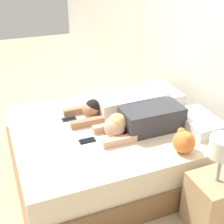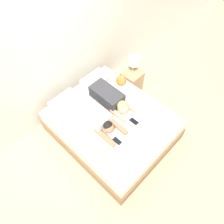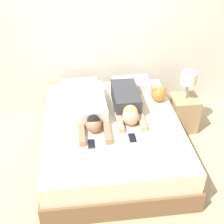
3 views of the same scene
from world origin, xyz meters
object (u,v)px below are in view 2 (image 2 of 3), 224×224
person_left (93,115)px  cell_phone_left (117,141)px  cell_phone_right (134,121)px  pillow_head_right (96,80)px  plush_toy (121,80)px  person_right (111,99)px  nightstand (132,80)px  bed (112,125)px  pillow_head_left (65,102)px

person_left → cell_phone_left: size_ratio=7.32×
cell_phone_right → pillow_head_right: bearing=81.0°
person_left → cell_phone_left: (-0.05, -0.60, -0.09)m
plush_toy → person_right: bearing=-157.9°
nightstand → person_left: bearing=-169.2°
bed → cell_phone_right: 0.47m
pillow_head_left → person_right: 0.81m
person_right → plush_toy: size_ratio=4.15×
pillow_head_right → cell_phone_right: pillow_head_right is taller
pillow_head_left → person_left: bearing=-76.3°
person_left → person_right: (0.44, 0.01, 0.02)m
person_left → plush_toy: plush_toy is taller
plush_toy → person_left: bearing=-167.8°
bed → cell_phone_left: size_ratio=13.21×
nightstand → pillow_head_left: bearing=167.3°
bed → pillow_head_right: bearing=65.0°
pillow_head_right → plush_toy: size_ratio=2.43×
pillow_head_right → bed: bearing=-115.0°
pillow_head_right → cell_phone_right: bearing=-99.0°
bed → nightstand: 1.17m
bed → person_left: bearing=136.6°
pillow_head_left → plush_toy: plush_toy is taller
pillow_head_left → cell_phone_right: (0.56, -1.12, -0.05)m
plush_toy → cell_phone_right: bearing=-122.9°
pillow_head_left → plush_toy: (1.04, -0.38, 0.05)m
pillow_head_left → person_right: (0.58, -0.56, 0.06)m
person_right → plush_toy: 0.49m
cell_phone_left → nightstand: bearing=32.0°
bed → person_right: (0.22, 0.23, 0.38)m
person_left → person_right: person_right is taller
cell_phone_right → plush_toy: bearing=57.1°
person_right → cell_phone_left: bearing=-129.1°
person_right → pillow_head_left: bearing=136.0°
person_left → cell_phone_left: 0.60m
pillow_head_right → cell_phone_left: pillow_head_right is taller
bed → nightstand: (1.08, 0.47, 0.05)m
person_left → person_right: size_ratio=1.29×
pillow_head_right → cell_phone_left: 1.34m
person_left → nightstand: size_ratio=1.25×
person_right → nightstand: bearing=15.5°
pillow_head_right → plush_toy: bearing=-51.6°
plush_toy → pillow_head_left: bearing=160.0°
bed → pillow_head_left: size_ratio=3.96×
cell_phone_left → person_left: bearing=85.6°
bed → person_left: (-0.23, 0.22, 0.36)m
pillow_head_left → nightstand: 1.51m
cell_phone_left → plush_toy: (0.94, 0.79, 0.10)m
plush_toy → nightstand: (0.41, 0.05, -0.33)m
bed → pillow_head_right: (0.37, 0.79, 0.33)m
pillow_head_left → cell_phone_left: pillow_head_left is taller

